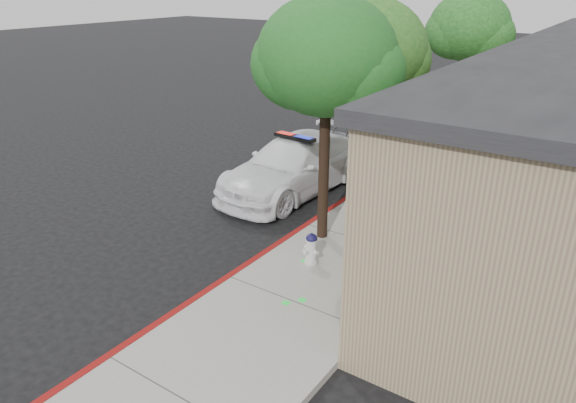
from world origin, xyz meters
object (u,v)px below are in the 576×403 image
at_px(street_tree_near, 327,62).
at_px(fire_hydrant, 311,248).
at_px(police_car, 295,165).
at_px(street_tree_far, 469,30).
at_px(street_tree_mid, 368,54).

bearing_deg(street_tree_near, fire_hydrant, -69.48).
relative_size(police_car, street_tree_far, 1.06).
xyz_separation_m(fire_hydrant, street_tree_far, (-0.44, 10.94, 3.61)).
relative_size(police_car, street_tree_mid, 1.05).
distance_m(police_car, street_tree_near, 4.77).
relative_size(police_car, fire_hydrant, 7.99).
height_order(street_tree_near, street_tree_far, street_tree_near).
height_order(police_car, street_tree_near, street_tree_near).
relative_size(fire_hydrant, street_tree_mid, 0.13).
distance_m(police_car, street_tree_mid, 4.13).
bearing_deg(street_tree_mid, street_tree_far, 89.85).
relative_size(fire_hydrant, street_tree_far, 0.13).
bearing_deg(street_tree_mid, street_tree_near, -89.86).
xyz_separation_m(fire_hydrant, street_tree_near, (-0.46, 1.22, 3.69)).
bearing_deg(fire_hydrant, police_car, 144.78).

